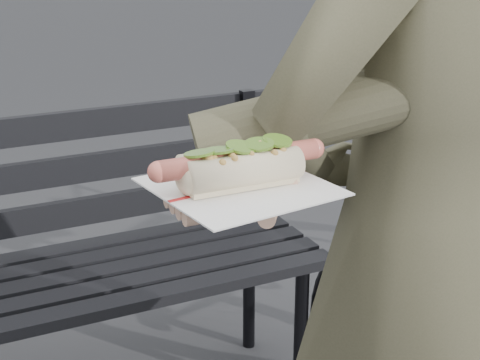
% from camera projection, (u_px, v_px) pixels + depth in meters
% --- Properties ---
extents(park_bench, '(1.50, 0.44, 0.88)m').
position_uv_depth(park_bench, '(36.00, 255.00, 1.96)').
color(park_bench, black).
rests_on(park_bench, ground).
extents(person, '(0.67, 0.48, 1.72)m').
position_uv_depth(person, '(417.00, 255.00, 1.19)').
color(person, '#43412C').
rests_on(person, ground).
extents(held_hotdog, '(0.62, 0.32, 0.20)m').
position_uv_depth(held_hotdog, '(340.00, 120.00, 0.99)').
color(held_hotdog, '#43412C').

